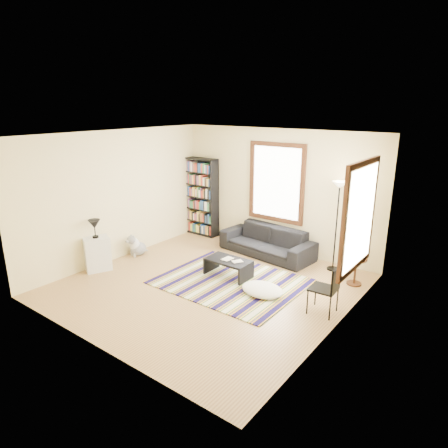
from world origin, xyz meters
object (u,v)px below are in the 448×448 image
Objects in this scene: coffee_table at (228,268)px; folding_chair at (323,289)px; side_table at (355,271)px; bookshelf at (202,197)px; floor_cushion at (262,290)px; sofa at (267,241)px; dog at (138,245)px; floor_lamp at (336,227)px; white_cabinet at (97,254)px.

folding_chair is at bearing -5.98° from coffee_table.
side_table reaches higher than coffee_table.
floor_cushion is (3.12, -2.03, -0.90)m from bookshelf.
sofa is 2.71m from folding_chair.
side_table is 0.63× the size of folding_chair.
folding_chair is at bearing 9.08° from dog.
coffee_table is (0.01, -1.49, -0.14)m from sofa.
folding_chair is (2.09, -0.22, 0.25)m from coffee_table.
folding_chair is at bearing -33.04° from sofa.
floor_lamp is at bearing 72.89° from floor_cushion.
folding_chair is 1.73× the size of dog.
folding_chair is 4.59m from white_cabinet.
sofa is 3.69m from white_cabinet.
bookshelf is (-2.14, 0.27, 0.68)m from sofa.
coffee_table is at bearing -39.17° from bookshelf.
side_table is 1.08× the size of dog.
bookshelf reaches higher than floor_lamp.
coffee_table is 2.35m from dog.
bookshelf is 2.86× the size of white_cabinet.
sofa is 1.49m from coffee_table.
dog is at bearing -94.84° from bookshelf.
folding_chair is 4.42m from dog.
dog is at bearing 177.52° from folding_chair.
side_table is (4.30, -0.60, -0.73)m from bookshelf.
bookshelf reaches higher than floor_cushion.
dog is (-2.33, -0.29, 0.07)m from coffee_table.
white_cabinet reaches higher than floor_cushion.
bookshelf is 2.33× the size of folding_chair.
coffee_table is 1.81× the size of dog.
side_table is (2.15, -0.33, -0.05)m from sofa.
bookshelf reaches higher than folding_chair.
floor_cushion is at bearing -107.11° from floor_lamp.
white_cabinet is at bearing -150.78° from side_table.
floor_lamp is at bearing 144.70° from side_table.
folding_chair is at bearing -24.96° from bookshelf.
side_table reaches higher than floor_cushion.
white_cabinet is (-3.90, -2.95, -0.58)m from floor_lamp.
white_cabinet reaches higher than side_table.
floor_cushion is at bearing 179.10° from folding_chair.
bookshelf is 3.70× the size of side_table.
folding_chair is at bearing 38.98° from white_cabinet.
white_cabinet is (-4.50, -2.52, 0.08)m from side_table.
side_table is at bearing 84.52° from folding_chair.
sofa reaches higher than dog.
coffee_table is 0.48× the size of floor_lamp.
white_cabinet is 1.07m from dog.
folding_chair is (1.13, 0.05, 0.33)m from floor_cushion.
coffee_table is at bearing 54.53° from white_cabinet.
sofa is at bearing 137.54° from folding_chair.
coffee_table is 1.29× the size of white_cabinet.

